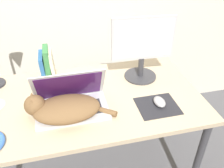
{
  "coord_description": "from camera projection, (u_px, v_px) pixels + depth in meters",
  "views": [
    {
      "loc": [
        -0.13,
        -0.74,
        1.6
      ],
      "look_at": [
        0.13,
        0.33,
        0.84
      ],
      "focal_mm": 38.0,
      "sensor_mm": 36.0,
      "label": 1
    }
  ],
  "objects": [
    {
      "name": "desk",
      "position": [
        91.0,
        107.0,
        1.45
      ],
      "size": [
        1.31,
        0.74,
        0.74
      ],
      "color": "tan",
      "rests_on": "ground_plane"
    },
    {
      "name": "laptop",
      "position": [
        71.0,
        102.0,
        1.29
      ],
      "size": [
        0.39,
        0.24,
        0.23
      ],
      "color": "#B7B7BC",
      "rests_on": "desk"
    },
    {
      "name": "cat",
      "position": [
        63.0,
        108.0,
        1.24
      ],
      "size": [
        0.47,
        0.23,
        0.14
      ],
      "color": "brown",
      "rests_on": "desk"
    },
    {
      "name": "external_monitor",
      "position": [
        142.0,
        47.0,
        1.47
      ],
      "size": [
        0.39,
        0.21,
        0.41
      ],
      "color": "#333338",
      "rests_on": "desk"
    },
    {
      "name": "mousepad",
      "position": [
        157.0,
        106.0,
        1.34
      ],
      "size": [
        0.23,
        0.2,
        0.0
      ],
      "color": "#232328",
      "rests_on": "desk"
    },
    {
      "name": "computer_mouse",
      "position": [
        159.0,
        102.0,
        1.34
      ],
      "size": [
        0.06,
        0.1,
        0.04
      ],
      "color": "#99999E",
      "rests_on": "mousepad"
    },
    {
      "name": "book_row",
      "position": [
        47.0,
        66.0,
        1.51
      ],
      "size": [
        0.09,
        0.16,
        0.22
      ],
      "color": "#285B93",
      "rests_on": "desk"
    }
  ]
}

